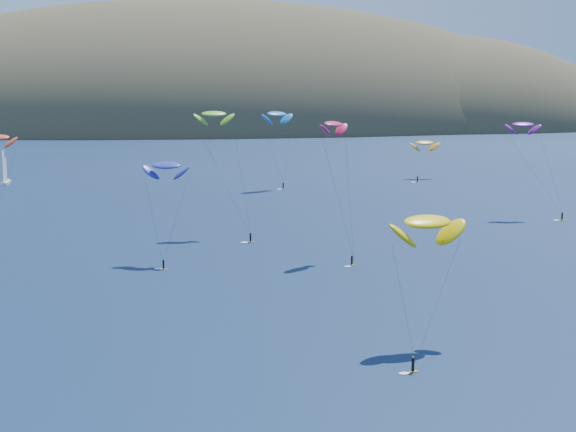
{
  "coord_description": "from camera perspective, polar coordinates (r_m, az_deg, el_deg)",
  "views": [
    {
      "loc": [
        -24.93,
        -41.14,
        28.71
      ],
      "look_at": [
        -3.87,
        80.0,
        9.0
      ],
      "focal_mm": 50.0,
      "sensor_mm": 36.0,
      "label": 1
    }
  ],
  "objects": [
    {
      "name": "island",
      "position": [
        608.2,
        -3.79,
        5.37
      ],
      "size": [
        730.0,
        300.0,
        210.0
      ],
      "color": "#3D3526",
      "rests_on": "ground"
    },
    {
      "name": "sailboat",
      "position": [
        255.9,
        -19.47,
        2.36
      ],
      "size": [
        9.18,
        8.0,
        11.65
      ],
      "rotation": [
        0.0,
        0.0,
        -0.01
      ],
      "color": "silver",
      "rests_on": "ground"
    },
    {
      "name": "kitesurfer_2",
      "position": [
        91.33,
        9.9,
        -0.41
      ],
      "size": [
        10.31,
        13.35,
        16.38
      ],
      "rotation": [
        0.0,
        0.0,
        0.23
      ],
      "color": "orange",
      "rests_on": "ground"
    },
    {
      "name": "kitesurfer_3",
      "position": [
        158.68,
        -5.28,
        7.23
      ],
      "size": [
        10.15,
        13.43,
        25.78
      ],
      "rotation": [
        0.0,
        0.0,
        0.05
      ],
      "color": "orange",
      "rests_on": "ground"
    },
    {
      "name": "kitesurfer_4",
      "position": [
        230.71,
        -0.8,
        7.27
      ],
      "size": [
        11.08,
        9.0,
        24.15
      ],
      "rotation": [
        0.0,
        0.0,
        0.51
      ],
      "color": "orange",
      "rests_on": "ground"
    },
    {
      "name": "kitesurfer_6",
      "position": [
        187.06,
        16.38,
        6.25
      ],
      "size": [
        11.1,
        10.37,
        22.71
      ],
      "rotation": [
        0.0,
        0.0,
        -0.19
      ],
      "color": "orange",
      "rests_on": "ground"
    },
    {
      "name": "kitesurfer_9",
      "position": [
        135.63,
        3.26,
        6.52
      ],
      "size": [
        6.98,
        11.58,
        24.55
      ],
      "rotation": [
        0.0,
        0.0,
        0.7
      ],
      "color": "orange",
      "rests_on": "ground"
    },
    {
      "name": "kitesurfer_10",
      "position": [
        134.65,
        -8.66,
        3.57
      ],
      "size": [
        8.53,
        10.91,
        18.15
      ],
      "rotation": [
        0.0,
        0.0,
        -0.38
      ],
      "color": "orange",
      "rests_on": "ground"
    },
    {
      "name": "kitesurfer_11",
      "position": [
        261.04,
        9.7,
        5.16
      ],
      "size": [
        11.34,
        13.57,
        13.9
      ],
      "rotation": [
        0.0,
        0.0,
        -0.01
      ],
      "color": "orange",
      "rests_on": "ground"
    }
  ]
}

